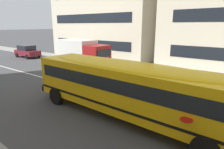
# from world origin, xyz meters

# --- Properties ---
(ground_plane) EXTENTS (400.00, 400.00, 0.00)m
(ground_plane) POSITION_xyz_m (0.00, 0.00, 0.00)
(ground_plane) COLOR #424244
(sidewalk_far) EXTENTS (120.00, 3.00, 0.01)m
(sidewalk_far) POSITION_xyz_m (0.00, 7.87, 0.01)
(sidewalk_far) COLOR gray
(sidewalk_far) RESTS_ON ground_plane
(lane_centreline) EXTENTS (110.00, 0.16, 0.01)m
(lane_centreline) POSITION_xyz_m (0.00, 0.00, 0.00)
(lane_centreline) COLOR silver
(lane_centreline) RESTS_ON ground_plane
(school_bus) EXTENTS (11.92, 2.95, 2.66)m
(school_bus) POSITION_xyz_m (-1.23, -1.68, 1.58)
(school_bus) COLOR yellow
(school_bus) RESTS_ON ground_plane
(parked_car_maroon_past_driveway) EXTENTS (3.91, 1.90, 1.64)m
(parked_car_maroon_past_driveway) POSITION_xyz_m (-21.88, 4.93, 0.84)
(parked_car_maroon_past_driveway) COLOR maroon
(parked_car_maroon_past_driveway) RESTS_ON ground_plane
(box_truck) EXTENTS (6.12, 2.64, 2.82)m
(box_truck) POSITION_xyz_m (-11.30, 5.02, 1.54)
(box_truck) COLOR maroon
(box_truck) RESTS_ON ground_plane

